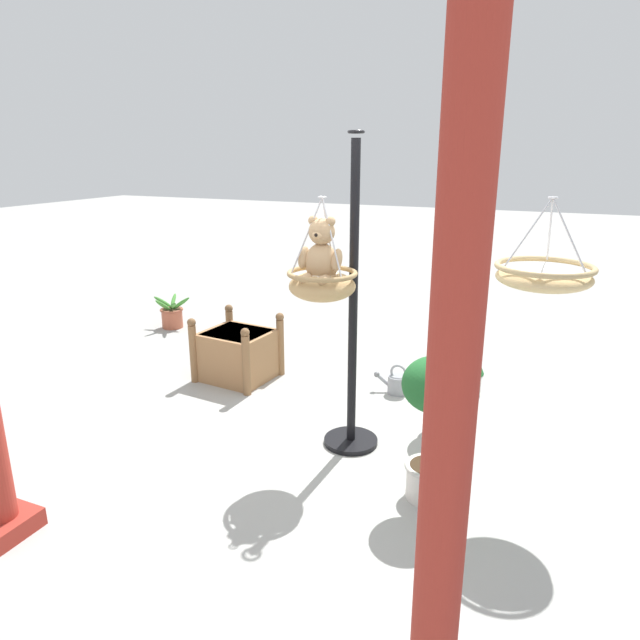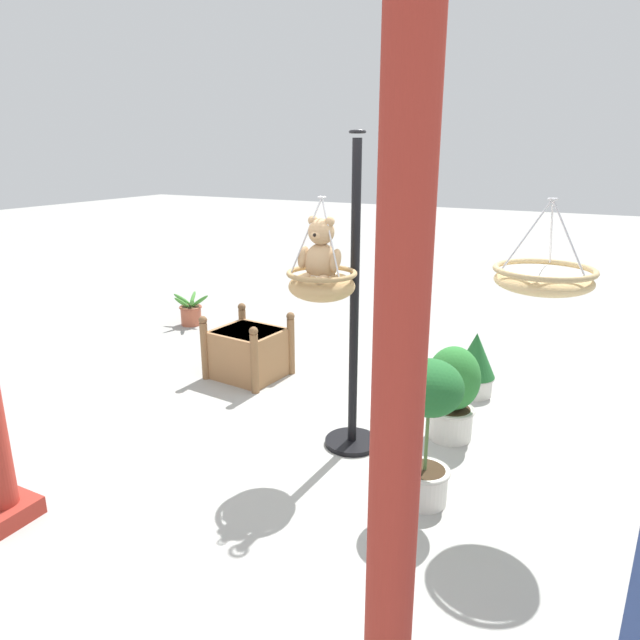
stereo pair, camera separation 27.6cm
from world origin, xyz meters
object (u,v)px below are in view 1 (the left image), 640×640
Objects in this scene: hanging_basket_left_high at (544,275)px; watering_can at (397,383)px; potted_plant_conical_shrub at (449,387)px; potted_plant_trailing_ivy at (464,360)px; wooden_planter_box at (238,353)px; potted_plant_fern_front at (172,315)px; greenhouse_pillar_left at (449,425)px; hanging_basket_with_teddy at (322,284)px; teddy_bear at (321,255)px; display_pole_central at (352,356)px; potted_plant_bushy_green at (433,414)px.

hanging_basket_left_high is 1.77× the size of watering_can.
potted_plant_conical_shrub is 0.98m from potted_plant_trailing_ivy.
wooden_planter_box reaches higher than potted_plant_fern_front.
potted_plant_conical_shrub is at bearing -79.95° from greenhouse_pillar_left.
hanging_basket_left_high is 0.98× the size of potted_plant_trailing_ivy.
hanging_basket_with_teddy is 1.54× the size of teddy_bear.
potted_plant_conical_shrub is (-0.68, -0.49, -0.34)m from display_pole_central.
potted_plant_fern_front is at bearing -14.55° from watering_can.
hanging_basket_left_high reaches higher than watering_can.
teddy_bear is 0.60× the size of wooden_planter_box.
watering_can is at bearing -98.75° from hanging_basket_with_teddy.
hanging_basket_left_high reaches higher than teddy_bear.
display_pole_central is 3.28× the size of hanging_basket_with_teddy.
hanging_basket_left_high is 2.11m from potted_plant_trailing_ivy.
watering_can is (1.27, -1.24, -1.45)m from hanging_basket_left_high.
potted_plant_trailing_ivy is at bearing -86.61° from potted_plant_bushy_green.
hanging_basket_with_teddy is 1.50m from hanging_basket_left_high.
hanging_basket_left_high reaches higher than wooden_planter_box.
display_pole_central is 3.95× the size of hanging_basket_left_high.
potted_plant_bushy_green is at bearing 146.96° from display_pole_central.
potted_plant_bushy_green is at bearing 94.84° from potted_plant_conical_shrub.
hanging_basket_with_teddy reaches higher than wooden_planter_box.
potted_plant_bushy_green is 1.98m from potted_plant_trailing_ivy.
hanging_basket_with_teddy is at bearing -90.00° from teddy_bear.
display_pole_central is at bearing -120.96° from hanging_basket_with_teddy.
potted_plant_trailing_ivy is at bearing -150.27° from watering_can.
potted_plant_fern_front is at bearing -33.71° from wooden_planter_box.
watering_can is (-0.21, -1.37, -1.28)m from hanging_basket_with_teddy.
potted_plant_fern_front is at bearing -24.44° from hanging_basket_left_high.
potted_plant_fern_front is 4.02m from potted_plant_trailing_ivy.
hanging_basket_left_high is at bearing -173.99° from teddy_bear.
wooden_planter_box is (1.58, -0.83, -0.48)m from display_pole_central.
wooden_planter_box is (2.75, -3.14, -1.21)m from greenhouse_pillar_left.
hanging_basket_left_high is at bearing 113.60° from potted_plant_trailing_ivy.
greenhouse_pillar_left is 8.83× the size of watering_can.
hanging_basket_with_teddy is 0.21m from teddy_bear.
teddy_bear is at bearing 6.01° from hanging_basket_left_high.
hanging_basket_left_high is 1.16× the size of potted_plant_fern_front.
potted_plant_fern_front is at bearing -31.01° from display_pole_central.
teddy_bear is 1.49m from hanging_basket_left_high.
hanging_basket_with_teddy is 1.39× the size of potted_plant_fern_front.
potted_plant_trailing_ivy is at bearing -164.32° from wooden_planter_box.
teddy_bear is 4.17m from potted_plant_fern_front.
potted_plant_bushy_green is (-0.91, 0.22, -0.96)m from teddy_bear.
potted_plant_conical_shrub is at bearing 91.91° from potted_plant_trailing_ivy.
potted_plant_bushy_green is 1.84m from watering_can.
greenhouse_pillar_left reaches higher than potted_plant_trailing_ivy.
hanging_basket_left_high is 1.14m from potted_plant_bushy_green.
greenhouse_pillar_left reaches higher than potted_plant_fern_front.
potted_plant_fern_front is at bearing -31.39° from potted_plant_bushy_green.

